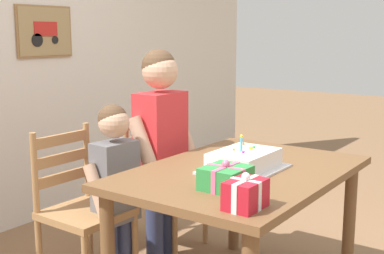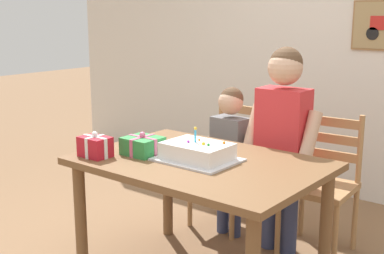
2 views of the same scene
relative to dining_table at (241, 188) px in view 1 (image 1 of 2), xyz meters
name	(u,v)px [view 1 (image 1 of 2)]	position (x,y,z in m)	size (l,w,h in m)	color
back_wall	(5,54)	(0.00, 1.97, 0.65)	(6.40, 0.11, 2.60)	silver
dining_table	(241,188)	(0.00, 0.00, 0.00)	(1.35, 0.94, 0.75)	brown
birthday_cake	(244,161)	(-0.01, -0.02, 0.15)	(0.44, 0.34, 0.19)	silver
gift_box_red_large	(246,194)	(-0.52, -0.32, 0.16)	(0.18, 0.13, 0.15)	red
gift_box_beside_cake	(226,178)	(-0.34, -0.12, 0.15)	(0.21, 0.19, 0.14)	#2D8E42
chair_left	(81,209)	(-0.37, 0.83, -0.18)	(0.43, 0.43, 0.92)	#A87A4C
chair_right	(162,180)	(0.36, 0.83, -0.18)	(0.44, 0.44, 0.92)	#A87A4C
child_older	(161,136)	(0.15, 0.66, 0.18)	(0.49, 0.28, 1.36)	#38426B
child_younger	(116,178)	(-0.25, 0.66, 0.00)	(0.39, 0.23, 1.07)	#38426B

